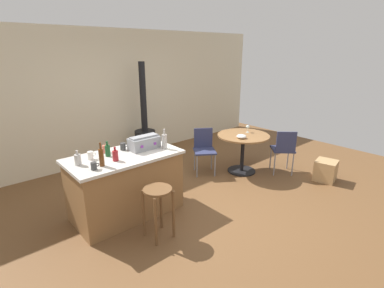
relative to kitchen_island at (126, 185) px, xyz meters
name	(u,v)px	position (x,y,z in m)	size (l,w,h in m)	color
ground_plane	(203,199)	(1.10, -0.45, -0.45)	(8.80, 8.80, 0.00)	brown
back_wall	(117,96)	(1.10, 2.24, 0.90)	(8.00, 0.10, 2.70)	beige
kitchen_island	(126,185)	(0.00, 0.00, 0.00)	(1.53, 0.83, 0.91)	olive
wooden_stool	(158,201)	(0.02, -0.77, 0.05)	(0.36, 0.36, 0.68)	brown
dining_table	(243,144)	(2.45, -0.12, 0.12)	(0.98, 0.98, 0.75)	black
folding_chair_near	(284,148)	(2.95, -0.69, 0.06)	(0.57, 0.57, 0.87)	navy
folding_chair_far	(204,147)	(1.87, 0.36, 0.05)	(0.56, 0.56, 0.85)	navy
wood_stove	(145,137)	(1.43, 1.73, 0.04)	(0.44, 0.45, 2.06)	black
toolbox	(144,143)	(0.36, 0.03, 0.55)	(0.44, 0.24, 0.20)	gray
bottle_0	(78,159)	(-0.61, 0.05, 0.52)	(0.08, 0.08, 0.19)	#B7B2AD
bottle_1	(108,150)	(-0.18, 0.10, 0.53)	(0.07, 0.07, 0.21)	#194C23
bottle_2	(164,141)	(0.59, -0.15, 0.56)	(0.08, 0.08, 0.29)	#B7B2AD
bottle_3	(115,155)	(-0.18, -0.13, 0.52)	(0.08, 0.08, 0.19)	maroon
bottle_4	(101,157)	(-0.39, -0.18, 0.57)	(0.06, 0.06, 0.31)	#603314
cup_0	(123,146)	(0.10, 0.20, 0.50)	(0.11, 0.08, 0.11)	#383838
cup_1	(94,166)	(-0.52, -0.22, 0.50)	(0.11, 0.07, 0.09)	#383838
cup_2	(105,149)	(-0.15, 0.25, 0.50)	(0.11, 0.07, 0.11)	#DB6651
cup_3	(91,155)	(-0.41, 0.14, 0.50)	(0.11, 0.07, 0.11)	white
wine_glass	(248,127)	(2.64, -0.06, 0.40)	(0.07, 0.07, 0.14)	silver
serving_bowl	(241,136)	(2.24, -0.24, 0.33)	(0.18, 0.18, 0.07)	white
cardboard_box	(325,170)	(3.28, -1.38, -0.27)	(0.37, 0.35, 0.37)	tan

